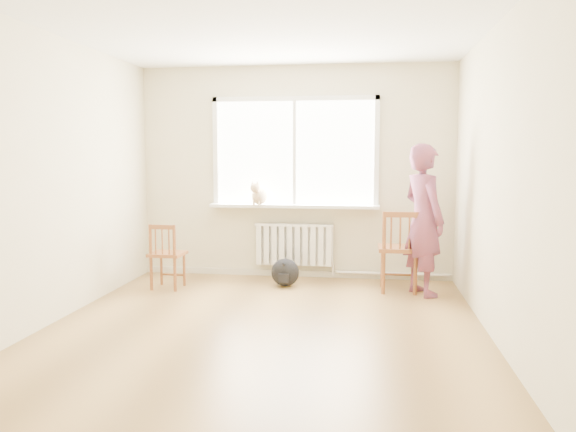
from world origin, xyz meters
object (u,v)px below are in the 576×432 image
(chair_left, at_px, (166,256))
(cat, at_px, (259,195))
(chair_right, at_px, (399,251))
(person, at_px, (424,220))
(backpack, at_px, (285,272))

(chair_left, distance_m, cat, 1.39)
(chair_right, relative_size, person, 0.56)
(backpack, bearing_deg, cat, 135.93)
(chair_right, height_order, backpack, chair_right)
(person, bearing_deg, backpack, 54.57)
(person, xyz_separation_m, backpack, (-1.60, 0.18, -0.68))
(cat, distance_m, backpack, 1.05)
(chair_right, xyz_separation_m, cat, (-1.72, 0.48, 0.60))
(person, distance_m, cat, 2.07)
(chair_left, xyz_separation_m, backpack, (1.37, 0.33, -0.22))
(chair_right, bearing_deg, cat, -15.92)
(chair_right, relative_size, backpack, 2.81)
(cat, height_order, backpack, cat)
(cat, xyz_separation_m, backpack, (0.39, -0.38, -0.91))
(person, height_order, backpack, person)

